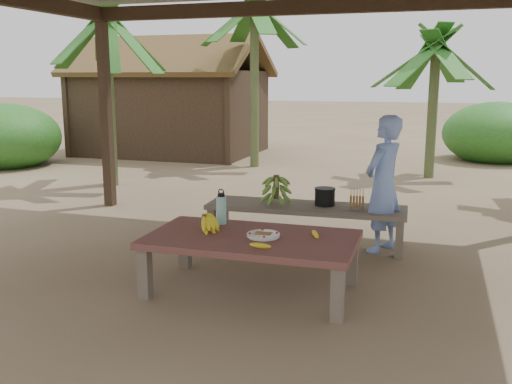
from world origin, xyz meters
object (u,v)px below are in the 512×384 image
(work_table, at_px, (252,243))
(cooking_pot, at_px, (325,197))
(plate, at_px, (263,235))
(water_flask, at_px, (221,209))
(bench, at_px, (306,210))
(ripe_banana_bunch, at_px, (204,222))
(woman, at_px, (383,184))

(work_table, relative_size, cooking_pot, 8.18)
(plate, relative_size, water_flask, 0.86)
(bench, xyz_separation_m, plate, (-0.03, -1.54, 0.12))
(work_table, xyz_separation_m, cooking_pot, (0.33, 1.61, 0.11))
(ripe_banana_bunch, distance_m, cooking_pot, 1.76)
(cooking_pot, distance_m, woman, 0.67)
(plate, bearing_deg, woman, 61.14)
(bench, relative_size, woman, 1.51)
(work_table, xyz_separation_m, water_flask, (-0.40, 0.32, 0.21))
(ripe_banana_bunch, bearing_deg, work_table, -4.85)
(cooking_pot, bearing_deg, woman, -4.64)
(ripe_banana_bunch, bearing_deg, plate, -4.25)
(bench, relative_size, ripe_banana_bunch, 8.13)
(work_table, height_order, plate, plate)
(plate, bearing_deg, bench, 89.02)
(bench, bearing_deg, water_flask, -116.01)
(work_table, relative_size, water_flask, 5.41)
(cooking_pot, bearing_deg, water_flask, -119.62)
(bench, distance_m, ripe_banana_bunch, 1.62)
(water_flask, distance_m, cooking_pot, 1.49)
(cooking_pot, relative_size, woman, 0.15)
(work_table, xyz_separation_m, plate, (0.11, -0.00, 0.08))
(water_flask, bearing_deg, work_table, -38.52)
(bench, xyz_separation_m, water_flask, (-0.54, -1.22, 0.25))
(ripe_banana_bunch, xyz_separation_m, cooking_pot, (0.79, 1.57, -0.04))
(plate, bearing_deg, work_table, 178.32)
(water_flask, bearing_deg, cooking_pot, 60.38)
(plate, bearing_deg, water_flask, 147.59)
(cooking_pot, bearing_deg, work_table, -101.65)
(plate, bearing_deg, ripe_banana_bunch, 175.75)
(plate, xyz_separation_m, woman, (0.86, 1.56, 0.22))
(work_table, relative_size, plate, 6.30)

